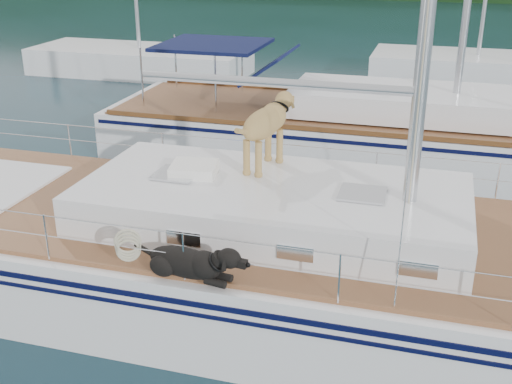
% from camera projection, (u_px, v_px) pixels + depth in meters
% --- Properties ---
extents(ground, '(120.00, 120.00, 0.00)m').
position_uv_depth(ground, '(220.00, 293.00, 9.54)').
color(ground, black).
rests_on(ground, ground).
extents(main_sailboat, '(12.00, 3.87, 14.01)m').
position_uv_depth(main_sailboat, '(225.00, 253.00, 9.26)').
color(main_sailboat, white).
rests_on(main_sailboat, ground).
extents(neighbor_sailboat, '(11.00, 3.50, 13.30)m').
position_uv_depth(neighbor_sailboat, '(349.00, 133.00, 14.93)').
color(neighbor_sailboat, white).
rests_on(neighbor_sailboat, ground).
extents(bg_boat_west, '(8.00, 3.00, 11.65)m').
position_uv_depth(bg_boat_west, '(140.00, 62.00, 23.88)').
color(bg_boat_west, white).
rests_on(bg_boat_west, ground).
extents(bg_boat_center, '(7.20, 3.00, 11.65)m').
position_uv_depth(bg_boat_center, '(476.00, 69.00, 22.56)').
color(bg_boat_center, white).
rests_on(bg_boat_center, ground).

